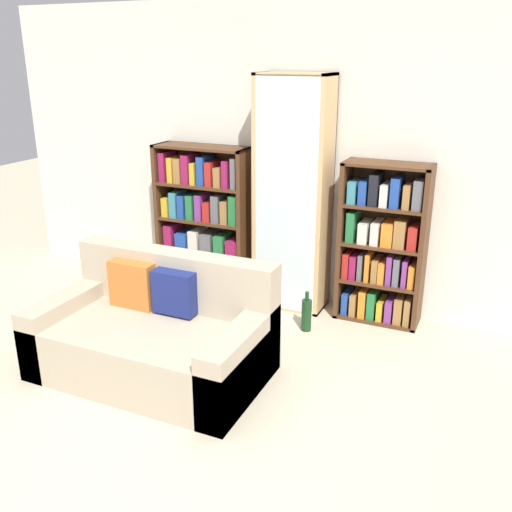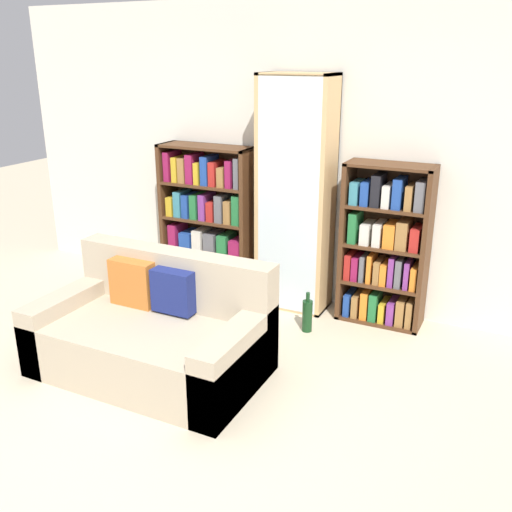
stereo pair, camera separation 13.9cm
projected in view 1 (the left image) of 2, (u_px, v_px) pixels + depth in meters
name	position (u px, v px, depth m)	size (l,w,h in m)	color
ground_plane	(153.00, 432.00, 3.57)	(16.00, 16.00, 0.00)	beige
wall_back	(293.00, 157.00, 5.18)	(6.11, 0.06, 2.70)	silver
couch	(155.00, 336.00, 4.18)	(1.65, 0.94, 0.84)	tan
bookshelf_left	(204.00, 222.00, 5.55)	(0.94, 0.32, 1.43)	#4C2D19
display_cabinet	(293.00, 197.00, 5.06)	(0.64, 0.36, 2.09)	tan
bookshelf_right	(383.00, 247.00, 4.88)	(0.72, 0.32, 1.40)	#4C2D19
wine_bottle	(306.00, 315.00, 4.83)	(0.09, 0.09, 0.35)	#143819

